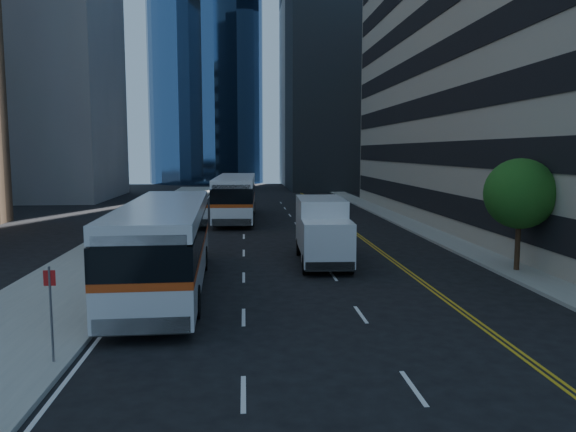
% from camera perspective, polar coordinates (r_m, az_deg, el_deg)
% --- Properties ---
extents(ground, '(160.00, 160.00, 0.00)m').
position_cam_1_polar(ground, '(17.66, 7.14, -11.80)').
color(ground, black).
rests_on(ground, ground).
extents(sidewalk_west, '(5.00, 90.00, 0.15)m').
position_cam_1_polar(sidewalk_west, '(42.36, -14.03, -1.03)').
color(sidewalk_west, gray).
rests_on(sidewalk_west, ground).
extents(sidewalk_east, '(2.00, 90.00, 0.15)m').
position_cam_1_polar(sidewalk_east, '(43.58, 12.16, -0.77)').
color(sidewalk_east, gray).
rests_on(sidewalk_east, ground).
extents(midrise_west, '(18.00, 18.00, 35.00)m').
position_cam_1_polar(midrise_west, '(73.65, -24.82, 15.34)').
color(midrise_west, gray).
rests_on(midrise_west, ground).
extents(street_tree, '(3.20, 3.20, 5.10)m').
position_cam_1_polar(street_tree, '(27.45, 22.50, 2.10)').
color(street_tree, '#332114').
rests_on(street_tree, sidewalk_east).
extents(bus_front, '(3.42, 13.71, 3.51)m').
position_cam_1_polar(bus_front, '(22.95, -12.34, -2.68)').
color(bus_front, silver).
rests_on(bus_front, ground).
extents(bus_rear, '(3.38, 13.77, 3.53)m').
position_cam_1_polar(bus_rear, '(45.88, -5.33, 2.04)').
color(bus_rear, white).
rests_on(bus_rear, ground).
extents(box_truck, '(2.52, 6.74, 3.19)m').
position_cam_1_polar(box_truck, '(27.90, 3.50, -1.39)').
color(box_truck, silver).
rests_on(box_truck, ground).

